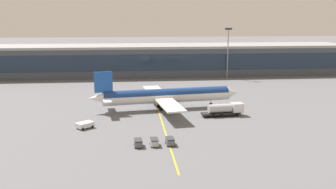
% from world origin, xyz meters
% --- Properties ---
extents(ground_plane, '(700.00, 700.00, 0.00)m').
position_xyz_m(ground_plane, '(0.00, 0.00, 0.00)').
color(ground_plane, slate).
extents(apron_lead_in_line, '(0.88, 80.00, 0.01)m').
position_xyz_m(apron_lead_in_line, '(-2.62, 2.00, 0.00)').
color(apron_lead_in_line, yellow).
rests_on(apron_lead_in_line, ground_plane).
extents(terminal_building, '(199.65, 21.36, 12.86)m').
position_xyz_m(terminal_building, '(-17.18, 68.63, 6.45)').
color(terminal_building, '#424751').
rests_on(terminal_building, ground_plane).
extents(main_airliner, '(42.48, 33.93, 11.04)m').
position_xyz_m(main_airliner, '(-0.35, 6.78, 3.76)').
color(main_airliner, white).
rests_on(main_airliner, ground_plane).
extents(fuel_tanker, '(11.00, 3.58, 3.25)m').
position_xyz_m(fuel_tanker, '(14.11, -2.10, 1.75)').
color(fuel_tanker, '#232326').
rests_on(fuel_tanker, ground_plane).
extents(pushback_tug, '(4.38, 4.22, 1.40)m').
position_xyz_m(pushback_tug, '(-20.75, -9.73, 0.85)').
color(pushback_tug, white).
rests_on(pushback_tug, ground_plane).
extents(baggage_cart_0, '(1.77, 2.74, 1.48)m').
position_xyz_m(baggage_cart_0, '(-8.69, -23.48, 0.78)').
color(baggage_cart_0, '#595B60').
rests_on(baggage_cart_0, ground_plane).
extents(baggage_cart_1, '(1.77, 2.74, 1.48)m').
position_xyz_m(baggage_cart_1, '(-5.50, -23.28, 0.78)').
color(baggage_cart_1, '#B2B7BC').
rests_on(baggage_cart_1, ground_plane).
extents(baggage_cart_2, '(1.77, 2.74, 1.48)m').
position_xyz_m(baggage_cart_2, '(-2.30, -23.08, 0.78)').
color(baggage_cart_2, '#595B60').
rests_on(baggage_cart_2, ground_plane).
extents(apron_light_mast_0, '(2.80, 0.50, 20.40)m').
position_xyz_m(apron_light_mast_0, '(29.36, 56.67, 12.13)').
color(apron_light_mast_0, gray).
rests_on(apron_light_mast_0, ground_plane).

